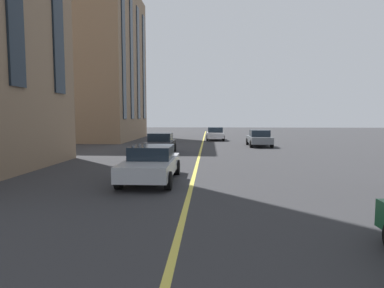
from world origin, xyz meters
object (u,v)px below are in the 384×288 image
at_px(car_grey_near, 259,138).
at_px(car_black_trailing, 160,143).
at_px(car_white_parked_b, 215,134).
at_px(car_silver_far, 151,163).

relative_size(car_grey_near, car_black_trailing, 1.00).
bearing_deg(car_white_parked_b, car_silver_far, 172.50).
bearing_deg(car_silver_far, car_white_parked_b, -7.50).
distance_m(car_grey_near, car_white_parked_b, 7.85).
distance_m(car_grey_near, car_black_trailing, 9.53).
bearing_deg(car_grey_near, car_black_trailing, 126.90).
height_order(car_black_trailing, car_silver_far, car_black_trailing).
bearing_deg(car_black_trailing, car_white_parked_b, -17.50).
xyz_separation_m(car_white_parked_b, car_silver_far, (-22.08, 2.90, 0.00)).
bearing_deg(car_silver_far, car_grey_near, -23.35).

